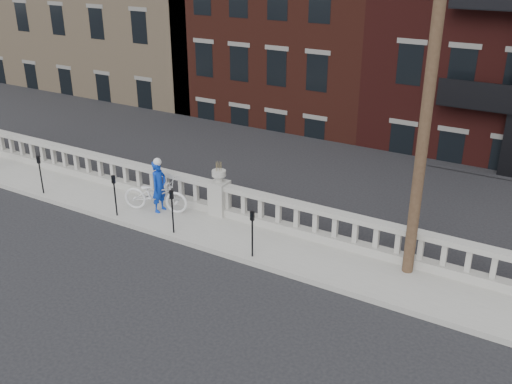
{
  "coord_description": "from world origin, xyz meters",
  "views": [
    {
      "loc": [
        9.46,
        -9.53,
        7.99
      ],
      "look_at": [
        1.8,
        3.2,
        1.57
      ],
      "focal_mm": 40.0,
      "sensor_mm": 36.0,
      "label": 1
    }
  ],
  "objects": [
    {
      "name": "lower_level",
      "position": [
        0.56,
        23.04,
        2.63
      ],
      "size": [
        80.0,
        44.0,
        20.8
      ],
      "color": "#605E59",
      "rests_on": "ground"
    },
    {
      "name": "ground",
      "position": [
        0.0,
        0.0,
        0.0
      ],
      "size": [
        120.0,
        120.0,
        0.0
      ],
      "primitive_type": "plane",
      "color": "black",
      "rests_on": "ground"
    },
    {
      "name": "sidewalk",
      "position": [
        0.0,
        3.0,
        0.07
      ],
      "size": [
        32.0,
        2.2,
        0.15
      ],
      "primitive_type": "cube",
      "color": "#9C9A91",
      "rests_on": "ground"
    },
    {
      "name": "parking_meter_b",
      "position": [
        -2.71,
        2.15,
        1.0
      ],
      "size": [
        0.1,
        0.09,
        1.36
      ],
      "color": "black",
      "rests_on": "sidewalk"
    },
    {
      "name": "balustrade",
      "position": [
        0.0,
        3.95,
        0.64
      ],
      "size": [
        28.0,
        0.34,
        1.03
      ],
      "color": "#9C9A91",
      "rests_on": "sidewalk"
    },
    {
      "name": "planter_pedestal",
      "position": [
        0.0,
        3.95,
        0.83
      ],
      "size": [
        0.55,
        0.55,
        1.76
      ],
      "color": "#9C9A91",
      "rests_on": "sidewalk"
    },
    {
      "name": "cyclist",
      "position": [
        -1.76,
        3.14,
        1.0
      ],
      "size": [
        0.43,
        0.63,
        1.69
      ],
      "primitive_type": "imported",
      "rotation": [
        0.0,
        0.0,
        1.61
      ],
      "color": "#0B33AF",
      "rests_on": "sidewalk"
    },
    {
      "name": "parking_meter_c",
      "position": [
        -0.43,
        2.15,
        1.0
      ],
      "size": [
        0.1,
        0.09,
        1.36
      ],
      "color": "black",
      "rests_on": "sidewalk"
    },
    {
      "name": "bicycle",
      "position": [
        -1.88,
        3.08,
        0.71
      ],
      "size": [
        2.26,
        1.36,
        1.12
      ],
      "primitive_type": "imported",
      "rotation": [
        0.0,
        0.0,
        1.88
      ],
      "color": "white",
      "rests_on": "sidewalk"
    },
    {
      "name": "parking_meter_d",
      "position": [
        2.31,
        2.15,
        1.0
      ],
      "size": [
        0.1,
        0.09,
        1.36
      ],
      "color": "black",
      "rests_on": "sidewalk"
    },
    {
      "name": "utility_pole",
      "position": [
        6.2,
        3.6,
        5.24
      ],
      "size": [
        1.6,
        0.28,
        10.0
      ],
      "color": "#422D1E",
      "rests_on": "sidewalk"
    },
    {
      "name": "parking_meter_a",
      "position": [
        -6.15,
        2.15,
        1.0
      ],
      "size": [
        0.1,
        0.09,
        1.36
      ],
      "color": "black",
      "rests_on": "sidewalk"
    }
  ]
}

